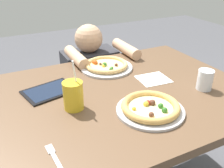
{
  "coord_description": "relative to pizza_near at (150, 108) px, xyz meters",
  "views": [
    {
      "loc": [
        -0.54,
        -0.94,
        1.34
      ],
      "look_at": [
        -0.05,
        0.04,
        0.78
      ],
      "focal_mm": 40.43,
      "sensor_mm": 36.0,
      "label": 1
    }
  ],
  "objects": [
    {
      "name": "drink_cup_colored",
      "position": [
        -0.28,
        0.17,
        0.04
      ],
      "size": [
        0.09,
        0.09,
        0.22
      ],
      "color": "gold",
      "rests_on": "dining_table"
    },
    {
      "name": "dining_table",
      "position": [
        -0.01,
        0.21,
        -0.13
      ],
      "size": [
        1.23,
        0.95,
        0.75
      ],
      "color": "brown",
      "rests_on": "ground"
    },
    {
      "name": "pizza_far",
      "position": [
        0.03,
        0.5,
        -0.0
      ],
      "size": [
        0.3,
        0.3,
        0.04
      ],
      "color": "#B7B7BC",
      "rests_on": "dining_table"
    },
    {
      "name": "diner_seated",
      "position": [
        0.08,
        0.88,
        -0.36
      ],
      "size": [
        0.42,
        0.53,
        0.92
      ],
      "color": "#333847",
      "rests_on": "ground"
    },
    {
      "name": "fork",
      "position": [
        -0.43,
        -0.11,
        -0.02
      ],
      "size": [
        0.03,
        0.2,
        0.0
      ],
      "color": "silver",
      "rests_on": "dining_table"
    },
    {
      "name": "tablet",
      "position": [
        -0.34,
        0.36,
        -0.01
      ],
      "size": [
        0.27,
        0.22,
        0.01
      ],
      "color": "black",
      "rests_on": "dining_table"
    },
    {
      "name": "paper_napkin",
      "position": [
        0.19,
        0.25,
        -0.02
      ],
      "size": [
        0.17,
        0.16,
        0.0
      ],
      "primitive_type": "cube",
      "rotation": [
        0.0,
        0.0,
        -0.08
      ],
      "color": "white",
      "rests_on": "dining_table"
    },
    {
      "name": "water_cup_clear",
      "position": [
        0.35,
        0.05,
        0.03
      ],
      "size": [
        0.08,
        0.08,
        0.1
      ],
      "color": "silver",
      "rests_on": "dining_table"
    },
    {
      "name": "pizza_near",
      "position": [
        0.0,
        0.0,
        0.0
      ],
      "size": [
        0.29,
        0.29,
        0.04
      ],
      "color": "#B7B7BC",
      "rests_on": "dining_table"
    }
  ]
}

